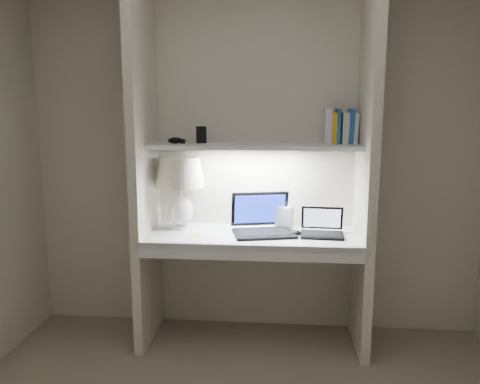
# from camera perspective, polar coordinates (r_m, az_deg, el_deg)

# --- Properties ---
(back_wall) EXTENTS (3.20, 0.01, 2.50)m
(back_wall) POSITION_cam_1_polar(r_m,az_deg,el_deg) (3.34, 1.88, 4.10)
(back_wall) COLOR beige
(back_wall) RESTS_ON floor
(alcove_panel_left) EXTENTS (0.06, 0.55, 2.50)m
(alcove_panel_left) POSITION_cam_1_polar(r_m,az_deg,el_deg) (3.19, -11.62, 3.63)
(alcove_panel_left) COLOR beige
(alcove_panel_left) RESTS_ON floor
(alcove_panel_right) EXTENTS (0.06, 0.55, 2.50)m
(alcove_panel_right) POSITION_cam_1_polar(r_m,az_deg,el_deg) (3.11, 15.16, 3.33)
(alcove_panel_right) COLOR beige
(alcove_panel_right) RESTS_ON floor
(desk) EXTENTS (1.40, 0.55, 0.04)m
(desk) POSITION_cam_1_polar(r_m,az_deg,el_deg) (3.16, 1.55, -5.46)
(desk) COLOR white
(desk) RESTS_ON alcove_panel_left
(desk_apron) EXTENTS (1.46, 0.03, 0.10)m
(desk_apron) POSITION_cam_1_polar(r_m,az_deg,el_deg) (2.92, 1.25, -7.38)
(desk_apron) COLOR silver
(desk_apron) RESTS_ON desk
(shelf) EXTENTS (1.40, 0.36, 0.03)m
(shelf) POSITION_cam_1_polar(r_m,az_deg,el_deg) (3.15, 1.71, 5.58)
(shelf) COLOR silver
(shelf) RESTS_ON back_wall
(strip_light) EXTENTS (0.60, 0.04, 0.02)m
(strip_light) POSITION_cam_1_polar(r_m,az_deg,el_deg) (3.15, 1.71, 5.18)
(strip_light) COLOR white
(strip_light) RESTS_ON shelf
(table_lamp) EXTENTS (0.34, 0.34, 0.50)m
(table_lamp) POSITION_cam_1_polar(r_m,az_deg,el_deg) (3.26, -7.28, 1.39)
(table_lamp) COLOR white
(table_lamp) RESTS_ON desk
(laptop_main) EXTENTS (0.46, 0.42, 0.27)m
(laptop_main) POSITION_cam_1_polar(r_m,az_deg,el_deg) (3.18, 2.74, -3.91)
(laptop_main) COLOR black
(laptop_main) RESTS_ON desk
(laptop_netbook) EXTENTS (0.29, 0.26, 0.18)m
(laptop_netbook) POSITION_cam_1_polar(r_m,az_deg,el_deg) (3.17, 9.97, -4.42)
(laptop_netbook) COLOR black
(laptop_netbook) RESTS_ON desk
(speaker) EXTENTS (0.13, 0.11, 0.15)m
(speaker) POSITION_cam_1_polar(r_m,az_deg,el_deg) (3.31, 5.43, -3.05)
(speaker) COLOR silver
(speaker) RESTS_ON desk
(mouse) EXTENTS (0.11, 0.08, 0.03)m
(mouse) POSITION_cam_1_polar(r_m,az_deg,el_deg) (3.14, 6.73, -4.94)
(mouse) COLOR black
(mouse) RESTS_ON desk
(cable_coil) EXTENTS (0.11, 0.11, 0.01)m
(cable_coil) POSITION_cam_1_polar(r_m,az_deg,el_deg) (3.24, 3.01, -4.62)
(cable_coil) COLOR black
(cable_coil) RESTS_ON desk
(sticky_note) EXTENTS (0.08, 0.08, 0.00)m
(sticky_note) POSITION_cam_1_polar(r_m,az_deg,el_deg) (3.13, -5.55, -5.29)
(sticky_note) COLOR gold
(sticky_note) RESTS_ON desk
(book_row) EXTENTS (0.22, 0.16, 0.24)m
(book_row) POSITION_cam_1_polar(r_m,az_deg,el_deg) (3.26, 12.13, 7.73)
(book_row) COLOR silver
(book_row) RESTS_ON shelf
(shelf_box) EXTENTS (0.08, 0.06, 0.12)m
(shelf_box) POSITION_cam_1_polar(r_m,az_deg,el_deg) (3.26, -4.75, 6.97)
(shelf_box) COLOR black
(shelf_box) RESTS_ON shelf
(shelf_gadget) EXTENTS (0.12, 0.11, 0.04)m
(shelf_gadget) POSITION_cam_1_polar(r_m,az_deg,el_deg) (3.23, -7.91, 6.26)
(shelf_gadget) COLOR black
(shelf_gadget) RESTS_ON shelf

